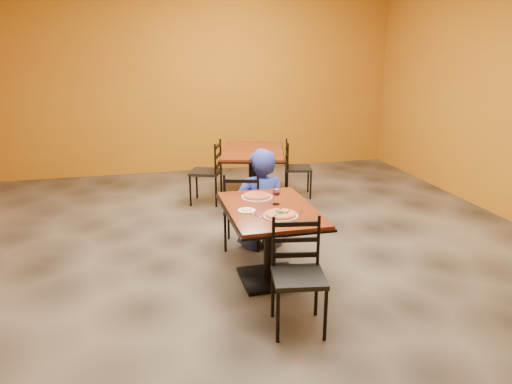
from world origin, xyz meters
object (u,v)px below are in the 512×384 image
object	(u,v)px
chair_main_far	(243,209)
diner	(261,198)
table_main	(270,227)
pizza_main	(281,214)
chair_second_left	(206,172)
wine_glass	(276,195)
plate_far	(257,197)
pizza_far	(257,195)
table_second	(253,162)
chair_second_right	(298,169)
chair_main_near	(299,278)
side_plate	(247,210)
plate_main	(281,216)

from	to	relation	value
chair_main_far	diner	distance (m)	0.24
table_main	pizza_main	xyz separation A→B (m)	(0.03, -0.25, 0.21)
chair_second_left	table_main	bearing A→B (deg)	26.81
diner	wine_glass	xyz separation A→B (m)	(-0.05, -0.77, 0.27)
chair_second_left	plate_far	bearing A→B (deg)	26.49
plate_far	wine_glass	xyz separation A→B (m)	(0.13, -0.25, 0.08)
pizza_far	wine_glass	size ratio (longest dim) A/B	1.56
table_second	chair_second_right	distance (m)	0.71
wine_glass	pizza_main	bearing A→B (deg)	-99.55
chair_main_near	pizza_far	bearing A→B (deg)	101.75
chair_main_near	chair_second_left	xyz separation A→B (m)	(-0.24, 3.42, 0.00)
plate_far	table_second	bearing A→B (deg)	77.36
diner	pizza_main	bearing A→B (deg)	89.16
chair_main_far	chair_second_left	distance (m)	1.67
chair_main_near	table_main	bearing A→B (deg)	99.53
table_second	chair_second_left	size ratio (longest dim) A/B	1.67
pizza_far	chair_main_far	bearing A→B (deg)	92.57
table_second	pizza_far	size ratio (longest dim) A/B	5.41
chair_second_left	chair_second_right	world-z (taller)	chair_second_left
chair_main_near	chair_second_right	size ratio (longest dim) A/B	1.06
diner	pizza_main	xyz separation A→B (m)	(-0.10, -1.10, 0.20)
chair_main_far	chair_second_left	size ratio (longest dim) A/B	0.97
table_main	pizza_far	bearing A→B (deg)	97.61
table_second	chair_second_left	world-z (taller)	chair_second_left
pizza_main	pizza_far	size ratio (longest dim) A/B	1.01
chair_main_far	pizza_main	distance (m)	1.19
table_second	diner	xyz separation A→B (m)	(-0.33, -1.71, 0.01)
plate_far	side_plate	xyz separation A→B (m)	(-0.19, -0.37, 0.00)
table_second	pizza_far	world-z (taller)	pizza_far
chair_main_near	side_plate	distance (m)	0.90
table_main	side_plate	distance (m)	0.31
wine_glass	chair_second_right	bearing A→B (deg)	66.58
chair_second_right	pizza_far	xyz separation A→B (m)	(-1.20, -2.23, 0.35)
chair_second_left	pizza_far	xyz separation A→B (m)	(0.20, -2.23, 0.32)
chair_main_far	table_main	bearing A→B (deg)	111.03
chair_main_far	diner	world-z (taller)	diner
plate_main	pizza_far	size ratio (longest dim) A/B	1.11
diner	wine_glass	bearing A→B (deg)	90.96
table_second	side_plate	size ratio (longest dim) A/B	9.46
side_plate	pizza_far	bearing A→B (deg)	62.87
table_main	chair_main_near	world-z (taller)	chair_main_near
diner	pizza_main	world-z (taller)	diner
chair_second_right	wine_glass	size ratio (longest dim) A/B	4.71
chair_main_far	plate_far	distance (m)	0.65
table_main	pizza_main	distance (m)	0.33
table_second	plate_far	size ratio (longest dim) A/B	4.88
pizza_main	plate_far	xyz separation A→B (m)	(-0.07, 0.58, -0.02)
wine_glass	plate_far	bearing A→B (deg)	116.37
table_main	plate_main	bearing A→B (deg)	-83.99
chair_second_left	plate_far	world-z (taller)	chair_second_left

